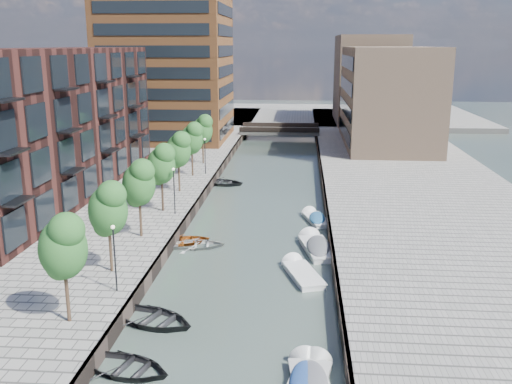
# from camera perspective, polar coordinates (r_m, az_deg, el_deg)

# --- Properties ---
(water) EXTENTS (300.00, 300.00, 0.00)m
(water) POSITION_cam_1_polar(r_m,az_deg,el_deg) (64.78, 1.25, 0.85)
(water) COLOR #38473F
(water) RESTS_ON ground
(quay_right) EXTENTS (20.00, 140.00, 1.00)m
(quay_right) POSITION_cam_1_polar(r_m,az_deg,el_deg) (65.73, 15.31, 0.98)
(quay_right) COLOR gray
(quay_right) RESTS_ON ground
(quay_wall_left) EXTENTS (0.25, 140.00, 1.00)m
(quay_wall_left) POSITION_cam_1_polar(r_m,az_deg,el_deg) (65.30, -4.10, 1.38)
(quay_wall_left) COLOR #332823
(quay_wall_left) RESTS_ON ground
(quay_wall_right) EXTENTS (0.25, 140.00, 1.00)m
(quay_wall_right) POSITION_cam_1_polar(r_m,az_deg,el_deg) (64.61, 6.66, 1.18)
(quay_wall_right) COLOR #332823
(quay_wall_right) RESTS_ON ground
(far_closure) EXTENTS (80.00, 40.00, 1.00)m
(far_closure) POSITION_cam_1_polar(r_m,az_deg,el_deg) (123.79, 2.93, 7.63)
(far_closure) COLOR gray
(far_closure) RESTS_ON ground
(apartment_block) EXTENTS (8.00, 38.00, 14.00)m
(apartment_block) POSITION_cam_1_polar(r_m,az_deg,el_deg) (58.37, -19.48, 6.51)
(apartment_block) COLOR black
(apartment_block) RESTS_ON quay_left
(tower) EXTENTS (18.00, 18.00, 30.00)m
(tower) POSITION_cam_1_polar(r_m,az_deg,el_deg) (90.25, -8.91, 14.80)
(tower) COLOR brown
(tower) RESTS_ON quay_left
(tan_block_near) EXTENTS (12.00, 25.00, 14.00)m
(tan_block_near) POSITION_cam_1_polar(r_m,az_deg,el_deg) (86.04, 13.02, 9.29)
(tan_block_near) COLOR tan
(tan_block_near) RESTS_ON quay_right
(tan_block_far) EXTENTS (12.00, 20.00, 16.00)m
(tan_block_far) POSITION_cam_1_polar(r_m,az_deg,el_deg) (111.70, 11.17, 11.02)
(tan_block_far) COLOR tan
(tan_block_far) RESTS_ON quay_right
(bridge) EXTENTS (13.00, 6.00, 1.30)m
(bridge) POSITION_cam_1_polar(r_m,az_deg,el_deg) (95.93, 2.40, 6.17)
(bridge) COLOR gray
(bridge) RESTS_ON ground
(tree_0) EXTENTS (2.50, 2.50, 5.95)m
(tree_0) POSITION_cam_1_polar(r_m,az_deg,el_deg) (31.13, -18.76, -5.01)
(tree_0) COLOR #382619
(tree_0) RESTS_ON quay_left
(tree_1) EXTENTS (2.50, 2.50, 5.95)m
(tree_1) POSITION_cam_1_polar(r_m,az_deg,el_deg) (37.33, -14.60, -1.49)
(tree_1) COLOR #382619
(tree_1) RESTS_ON quay_left
(tree_2) EXTENTS (2.50, 2.50, 5.95)m
(tree_2) POSITION_cam_1_polar(r_m,az_deg,el_deg) (43.78, -11.65, 1.02)
(tree_2) COLOR #382619
(tree_2) RESTS_ON quay_left
(tree_3) EXTENTS (2.50, 2.50, 5.95)m
(tree_3) POSITION_cam_1_polar(r_m,az_deg,el_deg) (50.37, -9.47, 2.88)
(tree_3) COLOR #382619
(tree_3) RESTS_ON quay_left
(tree_4) EXTENTS (2.50, 2.50, 5.95)m
(tree_4) POSITION_cam_1_polar(r_m,az_deg,el_deg) (57.06, -7.79, 4.30)
(tree_4) COLOR #382619
(tree_4) RESTS_ON quay_left
(tree_5) EXTENTS (2.50, 2.50, 5.95)m
(tree_5) POSITION_cam_1_polar(r_m,az_deg,el_deg) (63.82, -6.46, 5.42)
(tree_5) COLOR #382619
(tree_5) RESTS_ON quay_left
(tree_6) EXTENTS (2.50, 2.50, 5.95)m
(tree_6) POSITION_cam_1_polar(r_m,az_deg,el_deg) (70.62, -5.38, 6.32)
(tree_6) COLOR #382619
(tree_6) RESTS_ON quay_left
(lamp_0) EXTENTS (0.24, 0.24, 4.12)m
(lamp_0) POSITION_cam_1_polar(r_m,az_deg,el_deg) (34.77, -13.98, -5.75)
(lamp_0) COLOR black
(lamp_0) RESTS_ON quay_left
(lamp_1) EXTENTS (0.24, 0.24, 4.12)m
(lamp_1) POSITION_cam_1_polar(r_m,az_deg,el_deg) (49.51, -8.20, 0.60)
(lamp_1) COLOR black
(lamp_1) RESTS_ON quay_left
(lamp_2) EXTENTS (0.24, 0.24, 4.12)m
(lamp_2) POSITION_cam_1_polar(r_m,az_deg,el_deg) (64.86, -5.11, 3.99)
(lamp_2) COLOR black
(lamp_2) RESTS_ON quay_left
(sloop_0) EXTENTS (5.28, 4.41, 0.94)m
(sloop_0) POSITION_cam_1_polar(r_m,az_deg,el_deg) (29.49, -12.75, -17.14)
(sloop_0) COLOR black
(sloop_0) RESTS_ON ground
(sloop_1) EXTENTS (6.00, 5.21, 1.04)m
(sloop_1) POSITION_cam_1_polar(r_m,az_deg,el_deg) (33.62, -10.18, -12.79)
(sloop_1) COLOR black
(sloop_1) RESTS_ON ground
(sloop_2) EXTENTS (4.80, 4.12, 0.84)m
(sloop_2) POSITION_cam_1_polar(r_m,az_deg,el_deg) (45.86, -7.09, -5.09)
(sloop_2) COLOR #9D4611
(sloop_2) RESTS_ON ground
(sloop_3) EXTENTS (4.50, 3.49, 0.86)m
(sloop_3) POSITION_cam_1_polar(r_m,az_deg,el_deg) (44.82, -5.74, -5.52)
(sloop_3) COLOR #B0B0AE
(sloop_3) RESTS_ON ground
(sloop_4) EXTENTS (5.51, 4.38, 1.02)m
(sloop_4) POSITION_cam_1_polar(r_m,az_deg,el_deg) (64.35, -3.40, 0.74)
(sloop_4) COLOR #232326
(sloop_4) RESTS_ON ground
(motorboat_0) EXTENTS (2.63, 5.09, 1.62)m
(motorboat_0) POSITION_cam_1_polar(r_m,az_deg,el_deg) (27.77, 5.22, -18.50)
(motorboat_0) COLOR #B9BAB8
(motorboat_0) RESTS_ON ground
(motorboat_1) EXTENTS (2.22, 5.04, 1.63)m
(motorboat_1) POSITION_cam_1_polar(r_m,az_deg,el_deg) (27.78, 5.41, -18.49)
(motorboat_1) COLOR #BDBDBB
(motorboat_1) RESTS_ON ground
(motorboat_2) EXTENTS (3.12, 5.17, 1.63)m
(motorboat_2) POSITION_cam_1_polar(r_m,az_deg,el_deg) (39.61, 4.48, -8.10)
(motorboat_2) COLOR white
(motorboat_2) RESTS_ON ground
(motorboat_3) EXTENTS (2.77, 4.72, 1.49)m
(motorboat_3) POSITION_cam_1_polar(r_m,az_deg,el_deg) (51.37, 5.98, -2.68)
(motorboat_3) COLOR white
(motorboat_3) RESTS_ON ground
(motorboat_4) EXTENTS (3.10, 5.90, 1.87)m
(motorboat_4) POSITION_cam_1_polar(r_m,az_deg,el_deg) (44.26, 6.06, -5.48)
(motorboat_4) COLOR silver
(motorboat_4) RESTS_ON ground
(car) EXTENTS (3.03, 4.54, 1.44)m
(car) POSITION_cam_1_polar(r_m,az_deg,el_deg) (88.26, 9.77, 5.46)
(car) COLOR #A3A3A7
(car) RESTS_ON quay_right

